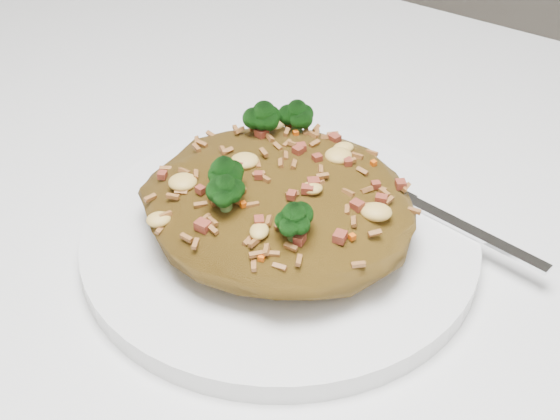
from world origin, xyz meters
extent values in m
cube|color=white|center=(0.00, 0.00, 0.73)|extent=(1.20, 0.80, 0.04)
cylinder|color=brown|center=(-0.54, 0.34, 0.35)|extent=(0.06, 0.06, 0.71)
cylinder|color=white|center=(0.08, 0.02, 0.76)|extent=(0.24, 0.24, 0.01)
ellipsoid|color=olive|center=(0.08, 0.02, 0.78)|extent=(0.17, 0.15, 0.04)
ellipsoid|color=#083206|center=(0.06, -0.01, 0.81)|extent=(0.02, 0.02, 0.02)
ellipsoid|color=#083206|center=(0.04, 0.06, 0.81)|extent=(0.02, 0.02, 0.02)
ellipsoid|color=#083206|center=(0.11, -0.02, 0.81)|extent=(0.02, 0.02, 0.02)
ellipsoid|color=#083206|center=(0.07, -0.02, 0.81)|extent=(0.02, 0.02, 0.02)
ellipsoid|color=#083206|center=(0.06, 0.08, 0.81)|extent=(0.02, 0.02, 0.02)
cube|color=silver|center=(0.20, 0.08, 0.77)|extent=(0.10, 0.02, 0.00)
cube|color=silver|center=(0.10, 0.10, 0.77)|extent=(0.03, 0.03, 0.00)
camera|label=1|loc=(0.29, -0.28, 1.07)|focal=50.00mm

